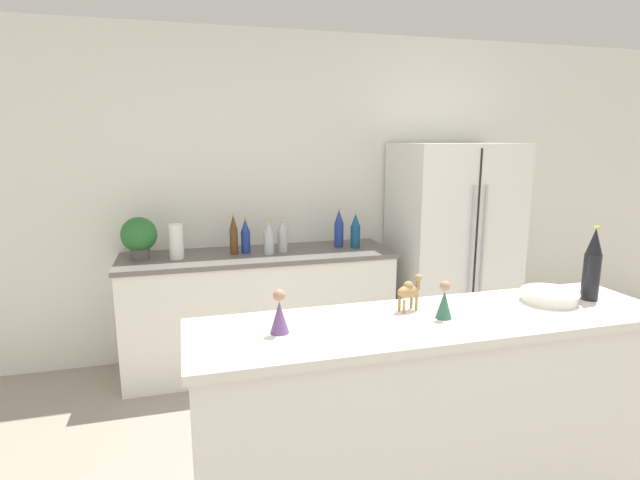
{
  "coord_description": "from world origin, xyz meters",
  "views": [
    {
      "loc": [
        -0.86,
        -1.24,
        1.72
      ],
      "look_at": [
        -0.12,
        1.44,
        1.17
      ],
      "focal_mm": 28.0,
      "sensor_mm": 36.0,
      "label": 1
    }
  ],
  "objects_px": {
    "back_bottle_0": "(246,236)",
    "back_bottle_1": "(339,229)",
    "back_bottle_2": "(283,236)",
    "wise_man_figurine_crimson": "(279,314)",
    "potted_plant": "(139,236)",
    "camel_figurine": "(409,290)",
    "paper_towel_roll": "(176,241)",
    "back_bottle_3": "(355,231)",
    "back_bottle_5": "(234,235)",
    "wise_man_figurine_blue": "(444,302)",
    "fruit_bowl": "(550,295)",
    "wine_bottle": "(592,265)",
    "back_bottle_4": "(269,238)",
    "refrigerator": "(452,248)"
  },
  "relations": [
    {
      "from": "back_bottle_0",
      "to": "back_bottle_1",
      "type": "height_order",
      "value": "back_bottle_1"
    },
    {
      "from": "back_bottle_2",
      "to": "wise_man_figurine_crimson",
      "type": "bearing_deg",
      "value": -101.58
    },
    {
      "from": "potted_plant",
      "to": "back_bottle_2",
      "type": "xyz_separation_m",
      "value": [
        1.02,
        -0.05,
        -0.04
      ]
    },
    {
      "from": "camel_figurine",
      "to": "paper_towel_roll",
      "type": "bearing_deg",
      "value": 118.59
    },
    {
      "from": "back_bottle_3",
      "to": "back_bottle_5",
      "type": "xyz_separation_m",
      "value": [
        -0.94,
        0.03,
        0.01
      ]
    },
    {
      "from": "potted_plant",
      "to": "back_bottle_2",
      "type": "bearing_deg",
      "value": -2.9
    },
    {
      "from": "camel_figurine",
      "to": "wise_man_figurine_crimson",
      "type": "relative_size",
      "value": 0.9
    },
    {
      "from": "back_bottle_3",
      "to": "wise_man_figurine_blue",
      "type": "height_order",
      "value": "back_bottle_3"
    },
    {
      "from": "back_bottle_1",
      "to": "back_bottle_5",
      "type": "height_order",
      "value": "back_bottle_1"
    },
    {
      "from": "back_bottle_1",
      "to": "back_bottle_2",
      "type": "distance_m",
      "value": 0.47
    },
    {
      "from": "paper_towel_roll",
      "to": "back_bottle_2",
      "type": "xyz_separation_m",
      "value": [
        0.77,
        0.01,
        0.0
      ]
    },
    {
      "from": "fruit_bowl",
      "to": "back_bottle_3",
      "type": "bearing_deg",
      "value": 98.41
    },
    {
      "from": "back_bottle_5",
      "to": "potted_plant",
      "type": "bearing_deg",
      "value": 177.33
    },
    {
      "from": "back_bottle_5",
      "to": "wine_bottle",
      "type": "bearing_deg",
      "value": -53.13
    },
    {
      "from": "fruit_bowl",
      "to": "wine_bottle",
      "type": "bearing_deg",
      "value": -4.36
    },
    {
      "from": "camel_figurine",
      "to": "wise_man_figurine_blue",
      "type": "relative_size",
      "value": 0.97
    },
    {
      "from": "back_bottle_2",
      "to": "back_bottle_1",
      "type": "bearing_deg",
      "value": 7.34
    },
    {
      "from": "paper_towel_roll",
      "to": "wise_man_figurine_crimson",
      "type": "xyz_separation_m",
      "value": [
        0.39,
        -1.87,
        0.07
      ]
    },
    {
      "from": "back_bottle_1",
      "to": "wine_bottle",
      "type": "distance_m",
      "value": 2.01
    },
    {
      "from": "wine_bottle",
      "to": "paper_towel_roll",
      "type": "bearing_deg",
      "value": 134.58
    },
    {
      "from": "potted_plant",
      "to": "paper_towel_roll",
      "type": "xyz_separation_m",
      "value": [
        0.25,
        -0.07,
        -0.04
      ]
    },
    {
      "from": "back_bottle_4",
      "to": "back_bottle_5",
      "type": "bearing_deg",
      "value": 163.52
    },
    {
      "from": "paper_towel_roll",
      "to": "wise_man_figurine_crimson",
      "type": "bearing_deg",
      "value": -78.31
    },
    {
      "from": "back_bottle_3",
      "to": "back_bottle_4",
      "type": "distance_m",
      "value": 0.69
    },
    {
      "from": "back_bottle_3",
      "to": "wine_bottle",
      "type": "height_order",
      "value": "wine_bottle"
    },
    {
      "from": "back_bottle_4",
      "to": "back_bottle_2",
      "type": "bearing_deg",
      "value": 24.65
    },
    {
      "from": "wise_man_figurine_blue",
      "to": "wine_bottle",
      "type": "bearing_deg",
      "value": 3.19
    },
    {
      "from": "wine_bottle",
      "to": "camel_figurine",
      "type": "xyz_separation_m",
      "value": [
        -0.86,
        0.08,
        -0.07
      ]
    },
    {
      "from": "potted_plant",
      "to": "refrigerator",
      "type": "bearing_deg",
      "value": -2.53
    },
    {
      "from": "refrigerator",
      "to": "paper_towel_roll",
      "type": "relative_size",
      "value": 6.82
    },
    {
      "from": "camel_figurine",
      "to": "fruit_bowl",
      "type": "bearing_deg",
      "value": -5.67
    },
    {
      "from": "back_bottle_1",
      "to": "back_bottle_2",
      "type": "bearing_deg",
      "value": -172.66
    },
    {
      "from": "back_bottle_5",
      "to": "camel_figurine",
      "type": "height_order",
      "value": "back_bottle_5"
    },
    {
      "from": "back_bottle_4",
      "to": "camel_figurine",
      "type": "xyz_separation_m",
      "value": [
        0.31,
        -1.73,
        0.09
      ]
    },
    {
      "from": "refrigerator",
      "to": "fruit_bowl",
      "type": "xyz_separation_m",
      "value": [
        -0.55,
        -1.79,
        0.19
      ]
    },
    {
      "from": "potted_plant",
      "to": "wise_man_figurine_blue",
      "type": "distance_m",
      "value": 2.35
    },
    {
      "from": "refrigerator",
      "to": "back_bottle_3",
      "type": "distance_m",
      "value": 0.84
    },
    {
      "from": "paper_towel_roll",
      "to": "back_bottle_1",
      "type": "height_order",
      "value": "back_bottle_1"
    },
    {
      "from": "paper_towel_roll",
      "to": "back_bottle_2",
      "type": "height_order",
      "value": "back_bottle_2"
    },
    {
      "from": "potted_plant",
      "to": "wine_bottle",
      "type": "distance_m",
      "value": 2.82
    },
    {
      "from": "paper_towel_roll",
      "to": "fruit_bowl",
      "type": "height_order",
      "value": "paper_towel_roll"
    },
    {
      "from": "back_bottle_3",
      "to": "back_bottle_4",
      "type": "bearing_deg",
      "value": -176.7
    },
    {
      "from": "wine_bottle",
      "to": "wise_man_figurine_blue",
      "type": "relative_size",
      "value": 2.15
    },
    {
      "from": "back_bottle_2",
      "to": "wise_man_figurine_crimson",
      "type": "distance_m",
      "value": 1.92
    },
    {
      "from": "refrigerator",
      "to": "back_bottle_2",
      "type": "height_order",
      "value": "refrigerator"
    },
    {
      "from": "back_bottle_3",
      "to": "back_bottle_5",
      "type": "bearing_deg",
      "value": 177.95
    },
    {
      "from": "back_bottle_5",
      "to": "wise_man_figurine_blue",
      "type": "xyz_separation_m",
      "value": [
        0.65,
        -1.92,
        0.04
      ]
    },
    {
      "from": "refrigerator",
      "to": "camel_figurine",
      "type": "distance_m",
      "value": 2.12
    },
    {
      "from": "refrigerator",
      "to": "back_bottle_0",
      "type": "distance_m",
      "value": 1.69
    },
    {
      "from": "back_bottle_2",
      "to": "potted_plant",
      "type": "bearing_deg",
      "value": 177.1
    }
  ]
}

